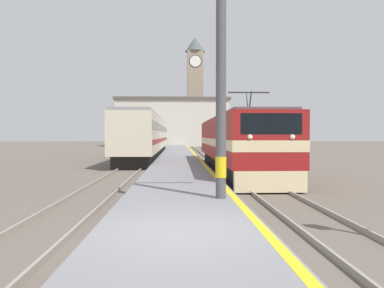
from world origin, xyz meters
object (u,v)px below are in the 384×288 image
passenger_train (148,136)px  clock_tower (195,88)px  locomotive_train (235,143)px  catenary_mast (223,72)px

passenger_train → clock_tower: bearing=81.5°
locomotive_train → catenary_mast: (-2.17, -11.90, 2.32)m
passenger_train → catenary_mast: catenary_mast is taller
locomotive_train → passenger_train: 17.85m
locomotive_train → passenger_train: locomotive_train is taller
catenary_mast → clock_tower: size_ratio=0.30×
locomotive_train → clock_tower: clock_tower is taller
passenger_train → clock_tower: size_ratio=1.30×
locomotive_train → clock_tower: (0.52, 63.65, 11.37)m
locomotive_train → passenger_train: (-6.53, 16.61, 0.41)m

